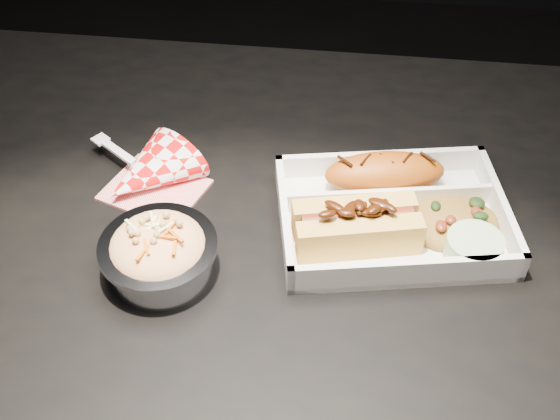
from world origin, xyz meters
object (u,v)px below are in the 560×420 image
object	(u,v)px
food_tray	(391,219)
hotdog	(357,224)
dining_table	(251,291)
foil_coleslaw_cup	(159,252)
napkin_fork	(147,174)
fried_pastry	(385,173)

from	to	relation	value
food_tray	hotdog	world-z (taller)	hotdog
dining_table	foil_coleslaw_cup	distance (m)	0.16
hotdog	napkin_fork	world-z (taller)	napkin_fork
dining_table	food_tray	bearing A→B (deg)	14.61
fried_pastry	napkin_fork	distance (m)	0.28
napkin_fork	foil_coleslaw_cup	bearing A→B (deg)	-34.01
hotdog	napkin_fork	size ratio (longest dim) A/B	0.89
food_tray	napkin_fork	world-z (taller)	napkin_fork
dining_table	hotdog	world-z (taller)	hotdog
hotdog	napkin_fork	xyz separation A→B (m)	(-0.25, 0.07, -0.02)
fried_pastry	hotdog	world-z (taller)	hotdog
dining_table	foil_coleslaw_cup	world-z (taller)	foil_coleslaw_cup
food_tray	fried_pastry	bearing A→B (deg)	90.00
dining_table	napkin_fork	distance (m)	0.19
napkin_fork	food_tray	bearing A→B (deg)	29.12
napkin_fork	fried_pastry	bearing A→B (deg)	39.95
food_tray	napkin_fork	bearing A→B (deg)	162.34
dining_table	foil_coleslaw_cup	xyz separation A→B (m)	(-0.08, -0.06, 0.12)
hotdog	foil_coleslaw_cup	bearing A→B (deg)	-175.78
food_tray	hotdog	size ratio (longest dim) A/B	1.93
fried_pastry	foil_coleslaw_cup	xyz separation A→B (m)	(-0.23, -0.15, 0.00)
dining_table	napkin_fork	world-z (taller)	napkin_fork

